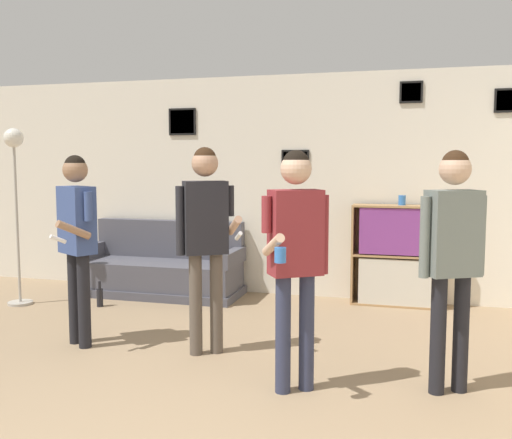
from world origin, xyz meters
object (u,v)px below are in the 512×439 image
at_px(couch, 161,271).
at_px(person_player_foreground_center, 205,227).
at_px(person_watcher_holding_cup, 296,244).
at_px(person_player_foreground_left, 77,229).
at_px(drinking_cup, 402,200).
at_px(bookshelf, 396,256).
at_px(person_spectator_near_bookshelf, 453,245).
at_px(bottle_on_floor, 100,297).
at_px(floor_lamp, 15,176).

bearing_deg(couch, person_player_foreground_center, -55.91).
bearing_deg(person_watcher_holding_cup, person_player_foreground_left, 166.29).
bearing_deg(drinking_cup, bookshelf, -179.07).
height_order(person_spectator_near_bookshelf, drinking_cup, person_spectator_near_bookshelf).
distance_m(person_watcher_holding_cup, bottle_on_floor, 3.32).
xyz_separation_m(bookshelf, floor_lamp, (-4.20, -1.12, 0.92)).
relative_size(bookshelf, drinking_cup, 10.29).
xyz_separation_m(person_player_foreground_left, person_watcher_holding_cup, (2.07, -0.51, 0.02)).
bearing_deg(person_spectator_near_bookshelf, floor_lamp, 163.58).
xyz_separation_m(person_watcher_holding_cup, drinking_cup, (0.67, 2.76, 0.15)).
xyz_separation_m(bookshelf, bottle_on_floor, (-3.25, -0.97, -0.46)).
bearing_deg(couch, person_spectator_near_bookshelf, -34.92).
bearing_deg(drinking_cup, bottle_on_floor, -163.56).
relative_size(bookshelf, person_watcher_holding_cup, 0.67).
relative_size(couch, bottle_on_floor, 6.98).
xyz_separation_m(bookshelf, person_player_foreground_left, (-2.69, -2.26, 0.47)).
bearing_deg(person_watcher_holding_cup, bottle_on_floor, 145.82).
relative_size(couch, person_player_foreground_left, 1.20).
bearing_deg(person_watcher_holding_cup, person_player_foreground_center, 146.34).
bearing_deg(person_player_foreground_left, bottle_on_floor, 113.59).
bearing_deg(person_player_foreground_left, person_player_foreground_center, 4.41).
bearing_deg(bookshelf, person_spectator_near_bookshelf, -79.88).
bearing_deg(couch, person_watcher_holding_cup, -49.03).
distance_m(couch, drinking_cup, 3.05).
height_order(person_player_foreground_center, person_watcher_holding_cup, person_player_foreground_center).
xyz_separation_m(person_watcher_holding_cup, person_spectator_near_bookshelf, (1.06, 0.27, -0.00)).
distance_m(person_player_foreground_center, person_spectator_near_bookshelf, 1.99).
relative_size(bookshelf, floor_lamp, 0.57).
distance_m(floor_lamp, person_player_foreground_left, 1.94).
distance_m(person_player_foreground_center, drinking_cup, 2.68).
relative_size(couch, person_player_foreground_center, 1.15).
height_order(floor_lamp, person_spectator_near_bookshelf, floor_lamp).
relative_size(floor_lamp, bottle_on_floor, 6.93).
xyz_separation_m(person_spectator_near_bookshelf, bottle_on_floor, (-3.69, 1.52, -0.95)).
xyz_separation_m(person_player_foreground_left, bottle_on_floor, (-0.56, 1.28, -0.94)).
distance_m(person_player_foreground_left, person_player_foreground_center, 1.18).
height_order(couch, person_spectator_near_bookshelf, person_spectator_near_bookshelf).
relative_size(bookshelf, bottle_on_floor, 3.96).
height_order(floor_lamp, person_player_foreground_left, floor_lamp).
relative_size(couch, person_watcher_holding_cup, 1.18).
bearing_deg(person_player_foreground_left, drinking_cup, 39.44).
height_order(bottle_on_floor, drinking_cup, drinking_cup).
distance_m(bookshelf, floor_lamp, 4.44).
distance_m(couch, person_spectator_near_bookshelf, 4.09).
distance_m(person_player_foreground_left, person_spectator_near_bookshelf, 3.14).
bearing_deg(bookshelf, bottle_on_floor, -163.32).
distance_m(floor_lamp, bottle_on_floor, 1.68).
bearing_deg(couch, person_player_foreground_left, -85.64).
distance_m(person_spectator_near_bookshelf, drinking_cup, 2.53).
height_order(person_player_foreground_left, person_spectator_near_bookshelf, person_spectator_near_bookshelf).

